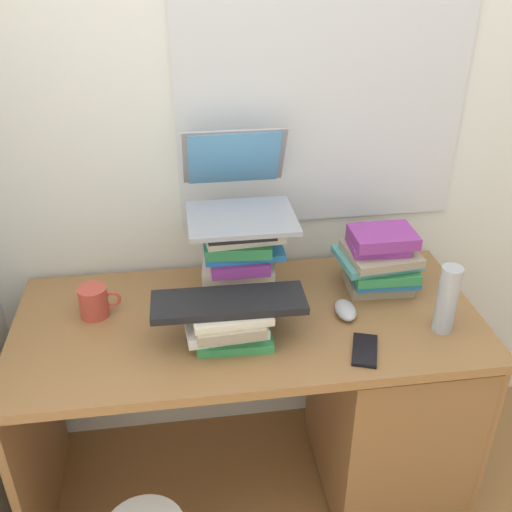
{
  "coord_description": "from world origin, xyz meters",
  "views": [
    {
      "loc": [
        -0.18,
        -1.41,
        1.75
      ],
      "look_at": [
        0.03,
        0.05,
        0.9
      ],
      "focal_mm": 41.47,
      "sensor_mm": 36.0,
      "label": 1
    }
  ],
  "objects": [
    {
      "name": "ground_plane",
      "position": [
        0.0,
        0.0,
        0.0
      ],
      "size": [
        6.0,
        6.0,
        0.0
      ],
      "primitive_type": "plane",
      "color": "olive"
    },
    {
      "name": "wall_back",
      "position": [
        0.0,
        0.36,
        1.3
      ],
      "size": [
        6.0,
        0.06,
        2.6
      ],
      "color": "silver",
      "rests_on": "ground"
    },
    {
      "name": "desk",
      "position": [
        0.35,
        -0.02,
        0.4
      ],
      "size": [
        1.37,
        0.63,
        0.72
      ],
      "color": "olive",
      "rests_on": "ground"
    },
    {
      "name": "book_stack_tall",
      "position": [
        -0.01,
        0.1,
        0.86
      ],
      "size": [
        0.25,
        0.2,
        0.27
      ],
      "color": "yellow",
      "rests_on": "desk"
    },
    {
      "name": "book_stack_keyboard_riser",
      "position": [
        -0.07,
        -0.1,
        0.78
      ],
      "size": [
        0.24,
        0.2,
        0.11
      ],
      "color": "#338C4C",
      "rests_on": "desk"
    },
    {
      "name": "book_stack_side",
      "position": [
        0.43,
        0.11,
        0.82
      ],
      "size": [
        0.25,
        0.22,
        0.2
      ],
      "color": "gray",
      "rests_on": "desk"
    },
    {
      "name": "laptop",
      "position": [
        -0.01,
        0.17,
        1.05
      ],
      "size": [
        0.31,
        0.36,
        0.23
      ],
      "color": "gray",
      "rests_on": "book_stack_tall"
    },
    {
      "name": "keyboard",
      "position": [
        -0.06,
        -0.09,
        0.84
      ],
      "size": [
        0.42,
        0.15,
        0.02
      ],
      "primitive_type": "cube",
      "rotation": [
        0.0,
        0.0,
        -0.02
      ],
      "color": "black",
      "rests_on": "book_stack_keyboard_riser"
    },
    {
      "name": "computer_mouse",
      "position": [
        0.29,
        -0.03,
        0.74
      ],
      "size": [
        0.06,
        0.1,
        0.04
      ],
      "primitive_type": "ellipsoid",
      "color": "#A5A8AD",
      "rests_on": "desk"
    },
    {
      "name": "mug",
      "position": [
        -0.45,
        0.08,
        0.77
      ],
      "size": [
        0.12,
        0.09,
        0.09
      ],
      "color": "#B23F33",
      "rests_on": "desk"
    },
    {
      "name": "water_bottle",
      "position": [
        0.54,
        -0.13,
        0.83
      ],
      "size": [
        0.06,
        0.06,
        0.21
      ],
      "primitive_type": "cylinder",
      "color": "#999EA5",
      "rests_on": "desk"
    },
    {
      "name": "cell_phone",
      "position": [
        0.29,
        -0.2,
        0.73
      ],
      "size": [
        0.11,
        0.15,
        0.01
      ],
      "primitive_type": "cube",
      "rotation": [
        0.0,
        0.0,
        -0.33
      ],
      "color": "black",
      "rests_on": "desk"
    }
  ]
}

